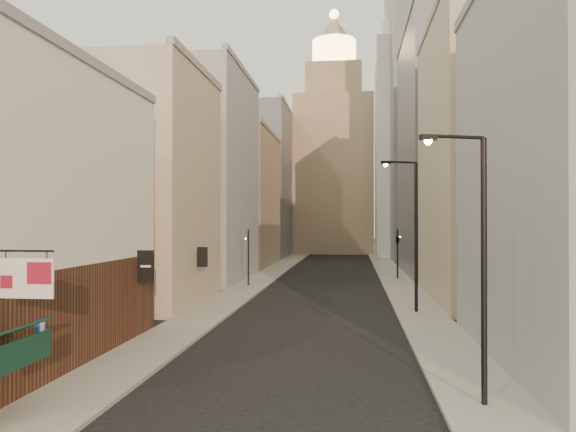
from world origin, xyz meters
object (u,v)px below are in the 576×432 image
object	(u,v)px
white_tower	(401,139)
traffic_light_left	(248,245)
clock_tower	(334,157)
streetlamp_near	(478,253)
streetlamp_mid	(413,227)
traffic_light_right	(397,241)

from	to	relation	value
white_tower	traffic_light_left	size ratio (longest dim) A/B	8.30
clock_tower	traffic_light_left	bearing A→B (deg)	-95.85
clock_tower	traffic_light_left	distance (m)	57.29
streetlamp_near	traffic_light_left	xyz separation A→B (m)	(-12.80, 30.57, -1.13)
clock_tower	white_tower	size ratio (longest dim) A/B	1.08
clock_tower	streetlamp_near	xyz separation A→B (m)	(7.15, -85.83, -12.88)
white_tower	streetlamp_mid	world-z (taller)	white_tower
streetlamp_mid	traffic_light_right	bearing A→B (deg)	64.25
streetlamp_near	streetlamp_mid	distance (m)	17.58
clock_tower	streetlamp_near	size ratio (longest dim) A/B	5.40
streetlamp_near	white_tower	bearing A→B (deg)	67.77
streetlamp_mid	traffic_light_right	size ratio (longest dim) A/B	1.88
white_tower	streetlamp_near	bearing A→B (deg)	-93.07
clock_tower	white_tower	xyz separation A→B (m)	(11.00, -14.00, 0.97)
streetlamp_mid	traffic_light_left	world-z (taller)	streetlamp_mid
streetlamp_mid	traffic_light_left	xyz separation A→B (m)	(-12.70, 13.00, -1.75)
white_tower	streetlamp_mid	distance (m)	55.99
clock_tower	traffic_light_right	xyz separation A→B (m)	(7.72, -47.87, -13.85)
streetlamp_near	traffic_light_left	size ratio (longest dim) A/B	1.66
clock_tower	traffic_light_right	bearing A→B (deg)	-80.84
white_tower	streetlamp_near	xyz separation A→B (m)	(-3.85, -71.83, -13.86)
streetlamp_mid	traffic_light_right	world-z (taller)	streetlamp_mid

